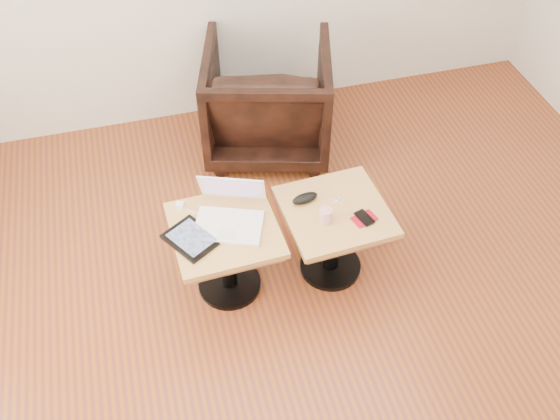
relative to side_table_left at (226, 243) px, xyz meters
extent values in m
cube|color=maroon|center=(0.46, -0.59, -0.37)|extent=(4.50, 4.50, 0.01)
cylinder|color=black|center=(0.00, 0.00, -0.35)|extent=(0.35, 0.35, 0.03)
cylinder|color=black|center=(0.00, 0.00, -0.13)|extent=(0.09, 0.09, 0.43)
cube|color=brown|center=(0.00, 0.00, 0.07)|extent=(0.52, 0.52, 0.04)
cube|color=#956137|center=(0.00, 0.00, 0.11)|extent=(0.56, 0.56, 0.03)
cylinder|color=black|center=(0.59, -0.03, -0.35)|extent=(0.35, 0.35, 0.03)
cylinder|color=black|center=(0.59, -0.03, -0.13)|extent=(0.09, 0.09, 0.43)
cube|color=brown|center=(0.59, -0.03, 0.07)|extent=(0.53, 0.53, 0.04)
cube|color=#956137|center=(0.59, -0.03, 0.11)|extent=(0.57, 0.57, 0.03)
cube|color=white|center=(0.02, 0.00, 0.13)|extent=(0.41, 0.35, 0.02)
cube|color=silver|center=(0.03, 0.03, 0.14)|extent=(0.30, 0.21, 0.00)
cube|color=silver|center=(0.00, -0.07, 0.14)|extent=(0.11, 0.09, 0.00)
cube|color=white|center=(0.08, 0.15, 0.25)|extent=(0.35, 0.21, 0.22)
cube|color=#8F3F46|center=(0.08, 0.15, 0.25)|extent=(0.31, 0.18, 0.18)
cube|color=black|center=(-0.18, -0.04, 0.13)|extent=(0.31, 0.33, 0.02)
cube|color=#191E38|center=(-0.18, -0.04, 0.14)|extent=(0.25, 0.27, 0.00)
cube|color=white|center=(-0.20, 0.21, 0.13)|extent=(0.05, 0.05, 0.02)
ellipsoid|color=black|center=(0.45, 0.07, 0.15)|extent=(0.16, 0.09, 0.05)
cylinder|color=#C4436B|center=(0.51, -0.09, 0.16)|extent=(0.07, 0.07, 0.08)
sphere|color=white|center=(0.62, 0.03, 0.13)|extent=(0.01, 0.01, 0.01)
sphere|color=white|center=(0.64, 0.04, 0.13)|extent=(0.01, 0.01, 0.01)
sphere|color=white|center=(0.61, 0.05, 0.13)|extent=(0.01, 0.01, 0.01)
sphere|color=white|center=(0.65, 0.02, 0.13)|extent=(0.01, 0.01, 0.01)
sphere|color=white|center=(0.60, 0.01, 0.13)|extent=(0.01, 0.01, 0.01)
cylinder|color=white|center=(0.62, 0.03, 0.12)|extent=(0.07, 0.04, 0.00)
cube|color=maroon|center=(0.72, -0.13, 0.13)|extent=(0.14, 0.12, 0.01)
cube|color=black|center=(0.72, -0.13, 0.13)|extent=(0.09, 0.12, 0.01)
imported|color=black|center=(0.52, 1.15, 0.01)|extent=(1.00, 1.02, 0.75)
camera|label=1|loc=(-0.29, -2.14, 2.50)|focal=40.00mm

